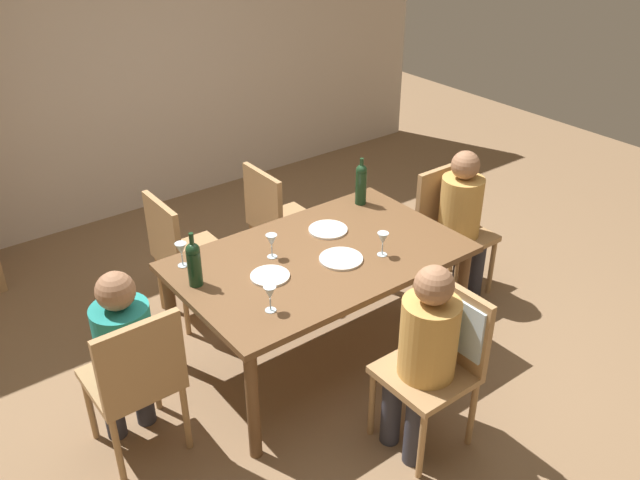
{
  "coord_description": "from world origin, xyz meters",
  "views": [
    {
      "loc": [
        -2.06,
        -2.7,
        2.8
      ],
      "look_at": [
        0.0,
        0.0,
        0.86
      ],
      "focal_mm": 37.49,
      "sensor_mm": 36.0,
      "label": 1
    }
  ],
  "objects_px": {
    "chair_far_right": "(277,217)",
    "chair_left_end": "(136,376)",
    "chair_right_end": "(449,222)",
    "dining_table": "(320,266)",
    "wine_glass_centre": "(181,250)",
    "chair_far_left": "(182,250)",
    "wine_glass_near_left": "(383,239)",
    "wine_glass_far": "(270,294)",
    "dinner_plate_host": "(328,230)",
    "wine_bottle_tall_green": "(361,183)",
    "dinner_plate_guest_left": "(341,259)",
    "person_man_bearded": "(424,348)",
    "person_man_guest": "(124,348)",
    "dinner_plate_guest_right": "(270,276)",
    "wine_bottle_dark_red": "(194,263)",
    "wine_glass_near_right": "(272,241)",
    "chair_near": "(444,345)",
    "person_woman_host": "(463,215)"
  },
  "relations": [
    {
      "from": "wine_bottle_tall_green",
      "to": "wine_glass_near_right",
      "type": "xyz_separation_m",
      "value": [
        -0.87,
        -0.22,
        -0.05
      ]
    },
    {
      "from": "chair_left_end",
      "to": "wine_glass_centre",
      "type": "relative_size",
      "value": 6.17
    },
    {
      "from": "dining_table",
      "to": "person_man_guest",
      "type": "relative_size",
      "value": 1.55
    },
    {
      "from": "chair_near",
      "to": "wine_bottle_dark_red",
      "type": "xyz_separation_m",
      "value": [
        -0.86,
        1.07,
        0.3
      ]
    },
    {
      "from": "chair_right_end",
      "to": "wine_glass_far",
      "type": "xyz_separation_m",
      "value": [
        -1.78,
        -0.38,
        0.33
      ]
    },
    {
      "from": "dining_table",
      "to": "chair_left_end",
      "type": "xyz_separation_m",
      "value": [
        -1.23,
        -0.09,
        -0.14
      ]
    },
    {
      "from": "chair_far_left",
      "to": "wine_glass_near_left",
      "type": "height_order",
      "value": "chair_far_left"
    },
    {
      "from": "wine_bottle_tall_green",
      "to": "wine_glass_centre",
      "type": "bearing_deg",
      "value": 179.54
    },
    {
      "from": "chair_right_end",
      "to": "chair_near",
      "type": "distance_m",
      "value": 1.49
    },
    {
      "from": "wine_glass_centre",
      "to": "dinner_plate_guest_right",
      "type": "bearing_deg",
      "value": -50.82
    },
    {
      "from": "wine_glass_near_left",
      "to": "dinner_plate_host",
      "type": "height_order",
      "value": "wine_glass_near_left"
    },
    {
      "from": "person_man_bearded",
      "to": "person_woman_host",
      "type": "bearing_deg",
      "value": -55.05
    },
    {
      "from": "wine_bottle_dark_red",
      "to": "dinner_plate_guest_left",
      "type": "xyz_separation_m",
      "value": [
        0.8,
        -0.28,
        -0.13
      ]
    },
    {
      "from": "chair_right_end",
      "to": "wine_bottle_tall_green",
      "type": "height_order",
      "value": "wine_bottle_tall_green"
    },
    {
      "from": "chair_far_right",
      "to": "wine_glass_far",
      "type": "distance_m",
      "value": 1.5
    },
    {
      "from": "dinner_plate_host",
      "to": "person_woman_host",
      "type": "bearing_deg",
      "value": -12.69
    },
    {
      "from": "chair_left_end",
      "to": "person_man_bearded",
      "type": "xyz_separation_m",
      "value": [
        1.21,
        -0.82,
        0.11
      ]
    },
    {
      "from": "chair_far_left",
      "to": "dinner_plate_guest_right",
      "type": "relative_size",
      "value": 4.12
    },
    {
      "from": "person_woman_host",
      "to": "wine_glass_near_left",
      "type": "distance_m",
      "value": 0.99
    },
    {
      "from": "chair_right_end",
      "to": "wine_glass_centre",
      "type": "distance_m",
      "value": 1.99
    },
    {
      "from": "wine_glass_near_left",
      "to": "wine_glass_centre",
      "type": "height_order",
      "value": "same"
    },
    {
      "from": "chair_far_right",
      "to": "person_man_guest",
      "type": "xyz_separation_m",
      "value": [
        -1.53,
        -0.88,
        0.11
      ]
    },
    {
      "from": "dinner_plate_guest_left",
      "to": "dinner_plate_guest_right",
      "type": "height_order",
      "value": "same"
    },
    {
      "from": "wine_glass_centre",
      "to": "dinner_plate_guest_right",
      "type": "height_order",
      "value": "wine_glass_centre"
    },
    {
      "from": "person_man_bearded",
      "to": "dinner_plate_guest_left",
      "type": "relative_size",
      "value": 4.33
    },
    {
      "from": "wine_glass_near_left",
      "to": "wine_glass_far",
      "type": "bearing_deg",
      "value": -175.5
    },
    {
      "from": "dining_table",
      "to": "chair_right_end",
      "type": "xyz_separation_m",
      "value": [
        1.23,
        0.09,
        -0.14
      ]
    },
    {
      "from": "chair_far_left",
      "to": "person_woman_host",
      "type": "xyz_separation_m",
      "value": [
        1.7,
        -0.93,
        0.11
      ]
    },
    {
      "from": "dinner_plate_guest_left",
      "to": "dinner_plate_guest_right",
      "type": "bearing_deg",
      "value": 167.37
    },
    {
      "from": "chair_right_end",
      "to": "chair_far_left",
      "type": "xyz_separation_m",
      "value": [
        -1.7,
        0.82,
        0.0
      ]
    },
    {
      "from": "chair_left_end",
      "to": "wine_glass_far",
      "type": "xyz_separation_m",
      "value": [
        0.69,
        -0.2,
        0.33
      ]
    },
    {
      "from": "wine_glass_centre",
      "to": "wine_glass_near_left",
      "type": "bearing_deg",
      "value": -31.45
    },
    {
      "from": "chair_left_end",
      "to": "chair_far_right",
      "type": "bearing_deg",
      "value": 32.98
    },
    {
      "from": "chair_right_end",
      "to": "wine_glass_near_right",
      "type": "height_order",
      "value": "chair_right_end"
    },
    {
      "from": "wine_glass_centre",
      "to": "dining_table",
      "type": "bearing_deg",
      "value": -28.53
    },
    {
      "from": "dinner_plate_guest_left",
      "to": "chair_right_end",
      "type": "bearing_deg",
      "value": 10.12
    },
    {
      "from": "chair_far_right",
      "to": "chair_left_end",
      "type": "bearing_deg",
      "value": -57.02
    },
    {
      "from": "chair_left_end",
      "to": "chair_right_end",
      "type": "bearing_deg",
      "value": 4.05
    },
    {
      "from": "chair_far_right",
      "to": "dining_table",
      "type": "bearing_deg",
      "value": -18.14
    },
    {
      "from": "person_man_guest",
      "to": "wine_bottle_tall_green",
      "type": "height_order",
      "value": "person_man_guest"
    },
    {
      "from": "chair_far_right",
      "to": "wine_glass_far",
      "type": "xyz_separation_m",
      "value": [
        -0.84,
        -1.2,
        0.33
      ]
    },
    {
      "from": "wine_bottle_dark_red",
      "to": "wine_glass_far",
      "type": "distance_m",
      "value": 0.49
    },
    {
      "from": "wine_glass_far",
      "to": "person_woman_host",
      "type": "bearing_deg",
      "value": 8.51
    },
    {
      "from": "chair_right_end",
      "to": "dinner_plate_guest_right",
      "type": "height_order",
      "value": "chair_right_end"
    },
    {
      "from": "dining_table",
      "to": "wine_glass_centre",
      "type": "bearing_deg",
      "value": 151.47
    },
    {
      "from": "chair_far_left",
      "to": "person_man_bearded",
      "type": "xyz_separation_m",
      "value": [
        0.45,
        -1.81,
        0.11
      ]
    },
    {
      "from": "person_man_bearded",
      "to": "chair_far_left",
      "type": "bearing_deg",
      "value": 13.82
    },
    {
      "from": "person_man_bearded",
      "to": "wine_glass_centre",
      "type": "relative_size",
      "value": 7.5
    },
    {
      "from": "chair_left_end",
      "to": "person_man_guest",
      "type": "bearing_deg",
      "value": 90.0
    },
    {
      "from": "chair_right_end",
      "to": "chair_near",
      "type": "height_order",
      "value": "same"
    }
  ]
}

